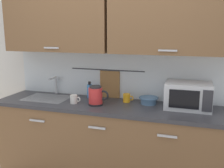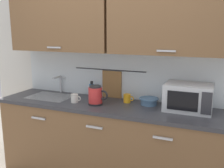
# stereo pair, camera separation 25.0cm
# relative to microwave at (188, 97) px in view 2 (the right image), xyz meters

# --- Properties ---
(counter_unit) EXTENTS (2.53, 0.64, 0.90)m
(counter_unit) POSITION_rel_microwave_xyz_m (-0.86, -0.11, -0.58)
(counter_unit) COLOR brown
(counter_unit) RESTS_ON ground
(back_wall_assembly) EXTENTS (3.70, 0.41, 2.50)m
(back_wall_assembly) POSITION_rel_microwave_xyz_m (-0.85, 0.12, 0.49)
(back_wall_assembly) COLOR silver
(back_wall_assembly) RESTS_ON ground
(sink_faucet) EXTENTS (0.09, 0.17, 0.22)m
(sink_faucet) POSITION_rel_microwave_xyz_m (-1.61, 0.12, 0.01)
(sink_faucet) COLOR #B2B5BA
(sink_faucet) RESTS_ON counter_unit
(microwave) EXTENTS (0.46, 0.35, 0.27)m
(microwave) POSITION_rel_microwave_xyz_m (0.00, 0.00, 0.00)
(microwave) COLOR silver
(microwave) RESTS_ON counter_unit
(electric_kettle) EXTENTS (0.23, 0.16, 0.21)m
(electric_kettle) POSITION_rel_microwave_xyz_m (-0.95, -0.17, -0.03)
(electric_kettle) COLOR black
(electric_kettle) RESTS_ON counter_unit
(dish_soap_bottle) EXTENTS (0.06, 0.06, 0.20)m
(dish_soap_bottle) POSITION_rel_microwave_xyz_m (-1.12, 0.08, -0.05)
(dish_soap_bottle) COLOR #3F8CD8
(dish_soap_bottle) RESTS_ON counter_unit
(mug_near_sink) EXTENTS (0.12, 0.08, 0.09)m
(mug_near_sink) POSITION_rel_microwave_xyz_m (-1.20, -0.19, -0.09)
(mug_near_sink) COLOR silver
(mug_near_sink) RESTS_ON counter_unit
(mixing_bowl) EXTENTS (0.21, 0.21, 0.08)m
(mixing_bowl) POSITION_rel_microwave_xyz_m (-0.41, 0.03, -0.09)
(mixing_bowl) COLOR #4C7093
(mixing_bowl) RESTS_ON counter_unit
(mug_by_kettle) EXTENTS (0.12, 0.08, 0.09)m
(mug_by_kettle) POSITION_rel_microwave_xyz_m (-0.66, 0.03, -0.09)
(mug_by_kettle) COLOR orange
(mug_by_kettle) RESTS_ON counter_unit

